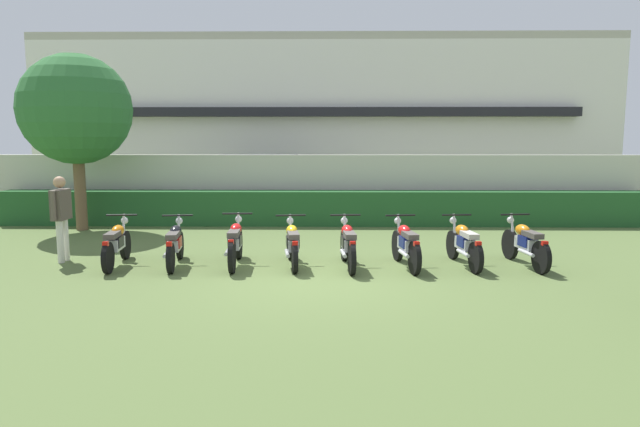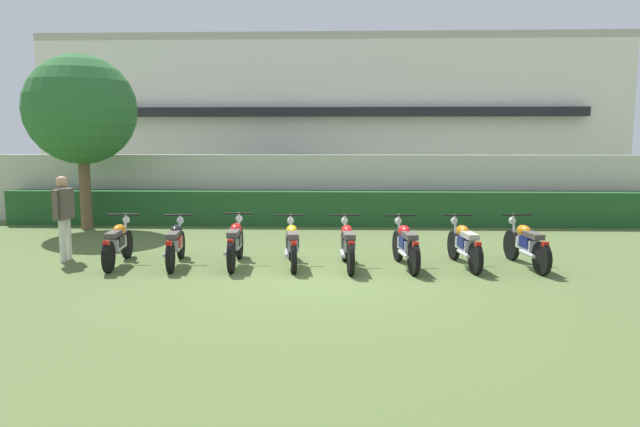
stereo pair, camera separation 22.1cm
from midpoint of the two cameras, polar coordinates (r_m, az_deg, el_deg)
name	(u,v)px [view 2 (the right image)]	position (r m, az deg, el deg)	size (l,w,h in m)	color
ground	(318,277)	(10.09, 0.38, -6.48)	(60.00, 60.00, 0.00)	#566B38
building	(332,119)	(26.01, 1.46, 9.53)	(23.99, 6.50, 6.65)	white
compound_wall	(327,188)	(16.67, 1.08, 2.56)	(22.79, 0.30, 1.98)	beige
hedge_row	(326,208)	(16.02, 1.03, 0.55)	(18.23, 0.70, 0.97)	#235628
parked_car	(266,182)	(20.02, -5.13, 3.23)	(4.60, 2.30, 1.89)	silver
tree_near_inspector	(81,110)	(16.44, -22.65, 9.62)	(2.90, 2.90, 4.66)	brown
motorcycle_in_row_0	(118,243)	(11.62, -19.25, -2.80)	(0.60, 1.86, 0.95)	black
motorcycle_in_row_1	(175,243)	(11.30, -13.85, -2.92)	(0.60, 1.83, 0.94)	black
motorcycle_in_row_2	(235,242)	(11.06, -7.99, -2.88)	(0.60, 1.90, 0.98)	black
motorcycle_in_row_3	(292,243)	(10.92, -2.27, -3.03)	(0.60, 1.79, 0.95)	black
motorcycle_in_row_4	(347,244)	(10.79, 3.37, -3.11)	(0.60, 1.84, 0.97)	black
motorcycle_in_row_5	(406,244)	(10.89, 9.22, -3.10)	(0.60, 1.82, 0.97)	black
motorcycle_in_row_6	(464,244)	(11.23, 14.92, -2.98)	(0.60, 1.86, 0.95)	black
motorcycle_in_row_7	(526,244)	(11.54, 20.63, -2.90)	(0.60, 1.90, 0.96)	black
inspector_person	(64,211)	(12.36, -24.02, 0.28)	(0.23, 0.69, 1.71)	silver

